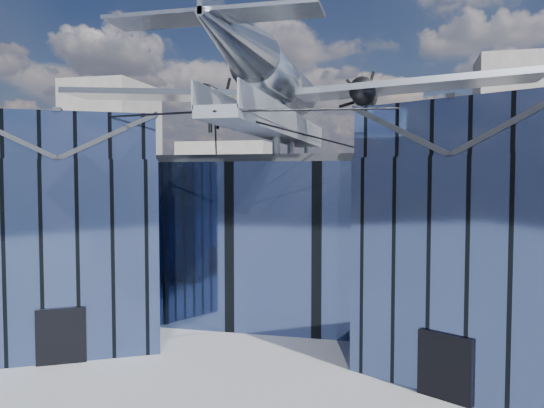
# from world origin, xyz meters

# --- Properties ---
(ground_plane) EXTENTS (120.00, 120.00, 0.00)m
(ground_plane) POSITION_xyz_m (0.00, 0.00, 0.00)
(ground_plane) COLOR gray
(museum) EXTENTS (32.88, 24.50, 17.60)m
(museum) POSITION_xyz_m (0.00, 5.82, 5.54)
(museum) COLOR #3E5080
(museum) RESTS_ON ground
(bg_towers) EXTENTS (77.00, 24.50, 26.00)m
(bg_towers) POSITION_xyz_m (1.45, 50.49, 10.01)
(bg_towers) COLOR gray
(bg_towers) RESTS_ON ground
(tree_plaza_w) EXTENTS (4.05, 4.05, 5.01)m
(tree_plaza_w) POSITION_xyz_m (-16.87, 1.69, 3.39)
(tree_plaza_w) COLOR #382716
(tree_plaza_w) RESTS_ON ground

